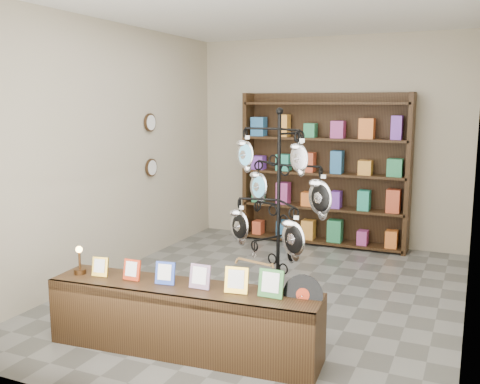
% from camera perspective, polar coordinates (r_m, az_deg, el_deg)
% --- Properties ---
extents(ground, '(5.00, 5.00, 0.00)m').
position_cam_1_polar(ground, '(5.95, 2.78, -10.75)').
color(ground, slate).
rests_on(ground, ground).
extents(room_envelope, '(5.00, 5.00, 5.00)m').
position_cam_1_polar(room_envelope, '(5.58, 2.94, 7.37)').
color(room_envelope, '#AEA28C').
rests_on(room_envelope, ground).
extents(display_tree, '(1.08, 1.08, 2.01)m').
position_cam_1_polar(display_tree, '(4.95, 4.14, -0.91)').
color(display_tree, black).
rests_on(display_tree, ground).
extents(front_shelf, '(2.34, 0.66, 0.82)m').
position_cam_1_polar(front_shelf, '(4.59, -6.07, -13.26)').
color(front_shelf, black).
rests_on(front_shelf, ground).
extents(back_shelving, '(2.42, 0.36, 2.20)m').
position_cam_1_polar(back_shelving, '(7.83, 8.96, 1.83)').
color(back_shelving, black).
rests_on(back_shelving, ground).
extents(wall_clocks, '(0.03, 0.24, 0.84)m').
position_cam_1_polar(wall_clocks, '(7.23, -9.50, 4.94)').
color(wall_clocks, black).
rests_on(wall_clocks, ground).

